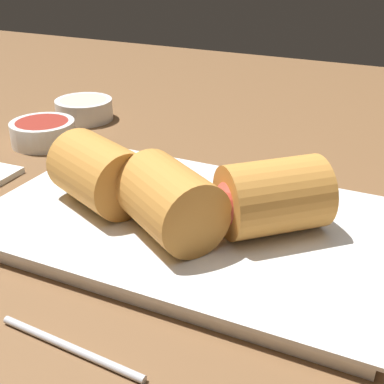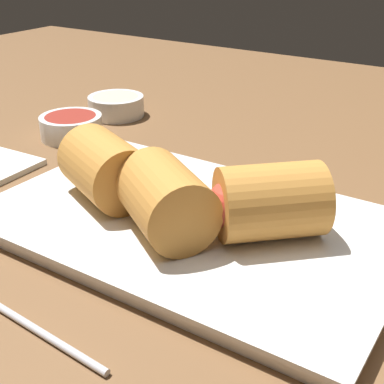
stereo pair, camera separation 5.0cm
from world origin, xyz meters
The scene contains 7 objects.
table_surface centered at (0.00, 0.00, 1.00)cm, with size 180.00×140.00×2.00cm.
serving_plate centered at (-0.92, 1.17, 2.76)cm, with size 33.44×21.26×1.50cm.
roll_front_left centered at (-9.35, 0.04, 6.35)cm, with size 9.40×8.36×5.71cm.
roll_front_right centered at (5.12, 1.71, 6.35)cm, with size 9.55×9.47×5.71cm.
roll_back_left centered at (-1.58, -1.72, 6.35)cm, with size 9.61×9.01×5.71cm.
dipping_bowl_near centered at (-25.44, 12.26, 3.46)cm, with size 7.39×7.39×2.69cm.
dipping_bowl_far centered at (-26.43, 21.62, 3.46)cm, with size 7.39×7.39×2.69cm.
Camera 1 is at (15.56, -33.14, 24.47)cm, focal length 50.00 mm.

